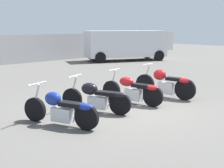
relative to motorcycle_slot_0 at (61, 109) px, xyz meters
The scene contains 6 objects.
ground_plane 2.13m from the motorcycle_slot_0, ahead, with size 60.00×60.00×0.00m, color #5B5954.
motorcycle_slot_0 is the anchor object (origin of this frame).
motorcycle_slot_1 1.39m from the motorcycle_slot_0, 12.22° to the left, with size 0.93×1.94×0.95m.
motorcycle_slot_2 2.76m from the motorcycle_slot_0, ahead, with size 0.64×2.05×0.98m.
motorcycle_slot_3 4.14m from the motorcycle_slot_0, ahead, with size 0.60×2.13×1.05m.
parked_van 14.33m from the motorcycle_slot_0, 36.91° to the left, with size 5.63×4.09×2.00m.
Camera 1 is at (-6.13, -5.65, 2.25)m, focal length 50.00 mm.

